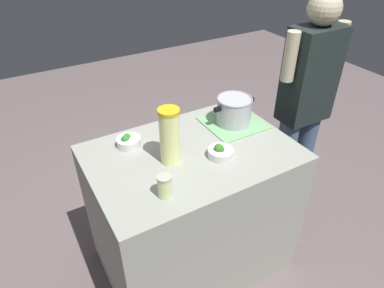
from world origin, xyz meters
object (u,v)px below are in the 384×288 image
(mason_jar, at_px, (165,186))
(person_cook, at_px, (304,106))
(broccoli_bowl_front, at_px, (128,141))
(cooking_pot, at_px, (234,110))
(lemonade_pitcher, at_px, (170,136))
(broccoli_bowl_center, at_px, (220,152))

(mason_jar, xyz_separation_m, person_cook, (1.22, 0.32, -0.07))
(mason_jar, height_order, broccoli_bowl_front, mason_jar)
(cooking_pot, xyz_separation_m, broccoli_bowl_front, (-0.65, 0.10, -0.07))
(lemonade_pitcher, bearing_deg, broccoli_bowl_center, -21.77)
(person_cook, bearing_deg, cooking_pot, 174.92)
(lemonade_pitcher, distance_m, mason_jar, 0.29)
(cooking_pot, distance_m, mason_jar, 0.75)
(mason_jar, height_order, broccoli_bowl_center, mason_jar)
(broccoli_bowl_front, distance_m, person_cook, 1.22)
(broccoli_bowl_front, bearing_deg, cooking_pot, -8.74)
(mason_jar, bearing_deg, person_cook, 14.82)
(cooking_pot, distance_m, person_cook, 0.57)
(cooking_pot, relative_size, lemonade_pitcher, 0.92)
(mason_jar, height_order, person_cook, person_cook)
(broccoli_bowl_center, height_order, person_cook, person_cook)
(broccoli_bowl_front, bearing_deg, broccoli_bowl_center, -41.16)
(mason_jar, bearing_deg, broccoli_bowl_front, 89.47)
(lemonade_pitcher, relative_size, mason_jar, 2.66)
(lemonade_pitcher, xyz_separation_m, person_cook, (1.07, 0.09, -0.16))
(broccoli_bowl_front, distance_m, broccoli_bowl_center, 0.52)
(broccoli_bowl_front, relative_size, person_cook, 0.08)
(lemonade_pitcher, height_order, broccoli_bowl_front, lemonade_pitcher)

